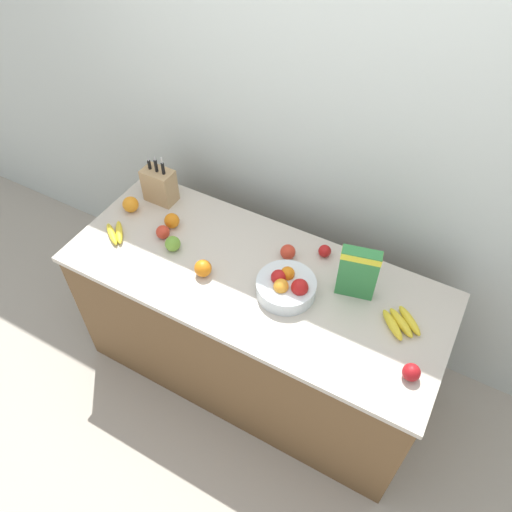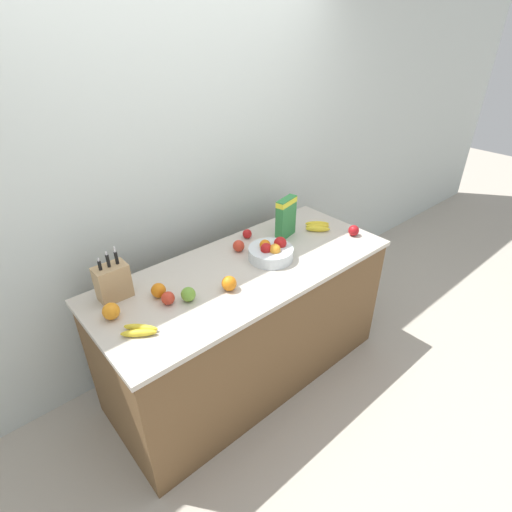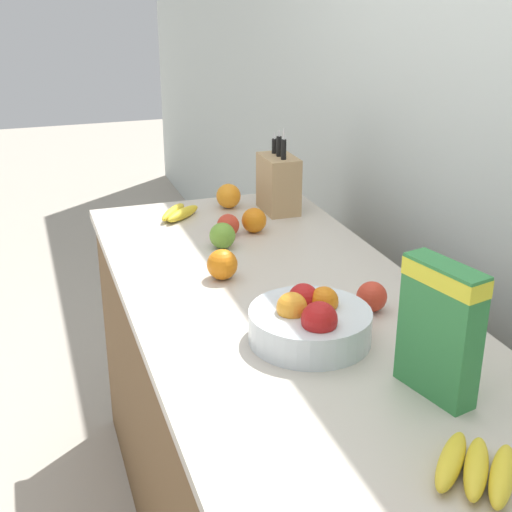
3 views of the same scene
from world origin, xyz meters
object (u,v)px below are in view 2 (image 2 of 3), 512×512
apple_front (188,294)px  orange_front_center (229,283)px  fruit_bowl (271,252)px  apple_rightmost (239,246)px  apple_leftmost (354,230)px  orange_front_left (158,290)px  banana_bunch_left (317,226)px  banana_bunch_right (140,330)px  knife_block (113,282)px  apple_rear (168,299)px  cereal_box (286,216)px  apple_middle (247,234)px  orange_mid_left (111,311)px

apple_front → orange_front_center: (0.23, -0.07, 0.00)m
fruit_bowl → apple_rightmost: fruit_bowl is taller
apple_leftmost → orange_front_left: size_ratio=0.93×
banana_bunch_left → banana_bunch_right: bearing=-173.4°
knife_block → banana_bunch_right: 0.37m
knife_block → apple_rightmost: 0.83m
knife_block → apple_front: size_ratio=3.77×
banana_bunch_left → orange_front_center: (-0.95, -0.17, 0.02)m
apple_leftmost → apple_rear: apple_leftmost is taller
knife_block → orange_front_left: 0.25m
apple_rightmost → cereal_box: bearing=-7.9°
cereal_box → apple_middle: 0.30m
banana_bunch_left → orange_front_left: 1.28m
banana_bunch_right → orange_front_left: bearing=42.8°
banana_bunch_right → apple_front: (0.32, 0.07, 0.02)m
knife_block → orange_front_center: size_ratio=3.54×
banana_bunch_left → orange_mid_left: bearing=179.1°
orange_front_left → fruit_bowl: bearing=-8.6°
apple_rightmost → banana_bunch_left: bearing=-11.4°
knife_block → orange_front_left: size_ratio=3.72×
banana_bunch_right → banana_bunch_left: bearing=6.6°
cereal_box → orange_front_left: size_ratio=3.46×
banana_bunch_left → orange_mid_left: (-1.55, 0.02, 0.02)m
cereal_box → apple_middle: (-0.22, 0.15, -0.12)m
apple_rightmost → fruit_bowl: bearing=-65.3°
knife_block → apple_rightmost: bearing=-3.8°
knife_block → apple_leftmost: bearing=-14.8°
apple_middle → orange_front_left: 0.83m
fruit_bowl → banana_bunch_left: (0.54, 0.08, -0.03)m
cereal_box → banana_bunch_left: bearing=-29.7°
banana_bunch_left → apple_rear: bearing=-177.1°
knife_block → fruit_bowl: bearing=-16.0°
apple_rear → banana_bunch_left: bearing=2.9°
banana_bunch_left → apple_rightmost: 0.65m
apple_rightmost → orange_front_left: bearing=-171.4°
banana_bunch_left → apple_leftmost: apple_leftmost is taller
apple_middle → orange_front_center: size_ratio=0.75×
banana_bunch_left → fruit_bowl: bearing=-171.4°
cereal_box → banana_bunch_right: (-1.24, -0.25, -0.14)m
apple_rightmost → orange_mid_left: bearing=-173.6°
fruit_bowl → apple_front: bearing=-177.7°
orange_mid_left → banana_bunch_right: bearing=-75.1°
apple_rightmost → apple_middle: bearing=32.7°
orange_front_left → apple_middle: bearing=13.9°
banana_bunch_left → apple_middle: 0.53m
apple_rear → orange_front_left: bearing=93.6°
fruit_bowl → banana_bunch_right: fruit_bowl is taller
fruit_bowl → orange_front_left: 0.75m
cereal_box → orange_front_center: (-0.69, -0.25, -0.11)m
cereal_box → banana_bunch_right: 1.27m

